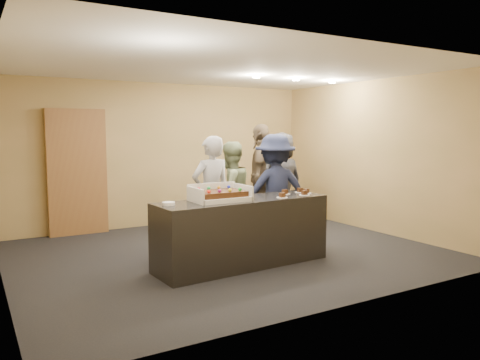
{
  "coord_description": "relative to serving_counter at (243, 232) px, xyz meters",
  "views": [
    {
      "loc": [
        -3.3,
        -5.97,
        1.8
      ],
      "look_at": [
        0.2,
        0.0,
        1.07
      ],
      "focal_mm": 35.0,
      "sensor_mm": 36.0,
      "label": 1
    }
  ],
  "objects": [
    {
      "name": "room",
      "position": [
        0.16,
        0.68,
        0.9
      ],
      "size": [
        6.04,
        6.0,
        2.7
      ],
      "color": "black",
      "rests_on": "ground"
    },
    {
      "name": "serving_counter",
      "position": [
        0.0,
        0.0,
        0.0
      ],
      "size": [
        2.44,
        0.84,
        0.9
      ],
      "primitive_type": "cube",
      "rotation": [
        0.0,
        0.0,
        0.06
      ],
      "color": "black",
      "rests_on": "floor"
    },
    {
      "name": "storage_cabinet",
      "position": [
        -1.5,
        3.09,
        0.64
      ],
      "size": [
        0.99,
        0.15,
        2.18
      ],
      "primitive_type": "cube",
      "color": "brown",
      "rests_on": "floor"
    },
    {
      "name": "cake_box",
      "position": [
        -0.34,
        0.03,
        0.5
      ],
      "size": [
        0.72,
        0.5,
        0.21
      ],
      "color": "white",
      "rests_on": "serving_counter"
    },
    {
      "name": "sheet_cake",
      "position": [
        -0.34,
        -0.0,
        0.55
      ],
      "size": [
        0.61,
        0.42,
        0.12
      ],
      "color": "black",
      "rests_on": "cake_box"
    },
    {
      "name": "plate_stack",
      "position": [
        -1.05,
        0.01,
        0.47
      ],
      "size": [
        0.16,
        0.16,
        0.04
      ],
      "primitive_type": "cylinder",
      "color": "white",
      "rests_on": "serving_counter"
    },
    {
      "name": "slice_a",
      "position": [
        0.52,
        -0.18,
        0.47
      ],
      "size": [
        0.15,
        0.15,
        0.07
      ],
      "color": "white",
      "rests_on": "serving_counter"
    },
    {
      "name": "slice_b",
      "position": [
        0.76,
        0.09,
        0.47
      ],
      "size": [
        0.15,
        0.15,
        0.07
      ],
      "color": "white",
      "rests_on": "serving_counter"
    },
    {
      "name": "slice_c",
      "position": [
        0.93,
        -0.14,
        0.47
      ],
      "size": [
        0.15,
        0.15,
        0.07
      ],
      "color": "white",
      "rests_on": "serving_counter"
    },
    {
      "name": "slice_d",
      "position": [
        1.06,
        0.14,
        0.47
      ],
      "size": [
        0.15,
        0.15,
        0.07
      ],
      "color": "white",
      "rests_on": "serving_counter"
    },
    {
      "name": "slice_e",
      "position": [
        1.08,
        0.02,
        0.47
      ],
      "size": [
        0.15,
        0.15,
        0.07
      ],
      "color": "white",
      "rests_on": "serving_counter"
    },
    {
      "name": "person_server_grey",
      "position": [
        -0.04,
        0.85,
        0.41
      ],
      "size": [
        0.66,
        0.46,
        1.73
      ],
      "primitive_type": "imported",
      "rotation": [
        0.0,
        0.0,
        3.22
      ],
      "color": "#ACACB2",
      "rests_on": "floor"
    },
    {
      "name": "person_sage_man",
      "position": [
        0.48,
        1.21,
        0.37
      ],
      "size": [
        0.89,
        0.76,
        1.63
      ],
      "primitive_type": "imported",
      "rotation": [
        0.0,
        0.0,
        3.33
      ],
      "color": "gray",
      "rests_on": "floor"
    },
    {
      "name": "person_navy_man",
      "position": [
        0.97,
        0.64,
        0.43
      ],
      "size": [
        1.26,
        0.91,
        1.75
      ],
      "primitive_type": "imported",
      "rotation": [
        0.0,
        0.0,
        2.9
      ],
      "color": "#1D2443",
      "rests_on": "floor"
    },
    {
      "name": "person_brown_extra",
      "position": [
        1.51,
        1.88,
        0.51
      ],
      "size": [
        1.1,
        1.16,
        1.93
      ],
      "primitive_type": "imported",
      "rotation": [
        0.0,
        0.0,
        3.98
      ],
      "color": "brown",
      "rests_on": "floor"
    },
    {
      "name": "person_dark_suit",
      "position": [
        1.79,
        1.65,
        0.44
      ],
      "size": [
        0.92,
        0.65,
        1.78
      ],
      "primitive_type": "imported",
      "rotation": [
        0.0,
        0.0,
        3.04
      ],
      "color": "#25252A",
      "rests_on": "floor"
    },
    {
      "name": "ceiling_spotlights",
      "position": [
        1.76,
        1.18,
        2.22
      ],
      "size": [
        1.72,
        0.12,
        0.03
      ],
      "color": "#FFEAC6",
      "rests_on": "ceiling"
    }
  ]
}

